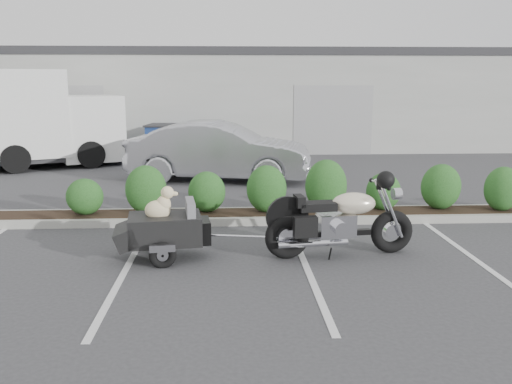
{
  "coord_description": "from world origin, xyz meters",
  "views": [
    {
      "loc": [
        0.05,
        -8.4,
        2.74
      ],
      "look_at": [
        0.54,
        1.33,
        0.75
      ],
      "focal_mm": 38.0,
      "sensor_mm": 36.0,
      "label": 1
    }
  ],
  "objects_px": {
    "motorcycle": "(341,222)",
    "pet_trailer": "(164,228)",
    "dumpster": "(176,142)",
    "delivery_truck": "(16,122)",
    "sedan": "(220,151)"
  },
  "relations": [
    {
      "from": "pet_trailer",
      "to": "delivery_truck",
      "type": "distance_m",
      "value": 11.05
    },
    {
      "from": "sedan",
      "to": "dumpster",
      "type": "xyz_separation_m",
      "value": [
        -1.61,
        4.1,
        -0.19
      ]
    },
    {
      "from": "dumpster",
      "to": "motorcycle",
      "type": "bearing_deg",
      "value": -63.98
    },
    {
      "from": "pet_trailer",
      "to": "dumpster",
      "type": "height_order",
      "value": "dumpster"
    },
    {
      "from": "sedan",
      "to": "dumpster",
      "type": "relative_size",
      "value": 2.41
    },
    {
      "from": "motorcycle",
      "to": "pet_trailer",
      "type": "height_order",
      "value": "motorcycle"
    },
    {
      "from": "motorcycle",
      "to": "pet_trailer",
      "type": "xyz_separation_m",
      "value": [
        -2.79,
        0.02,
        -0.07
      ]
    },
    {
      "from": "motorcycle",
      "to": "sedan",
      "type": "distance_m",
      "value": 7.1
    },
    {
      "from": "motorcycle",
      "to": "delivery_truck",
      "type": "bearing_deg",
      "value": 124.82
    },
    {
      "from": "delivery_truck",
      "to": "pet_trailer",
      "type": "bearing_deg",
      "value": -82.89
    },
    {
      "from": "pet_trailer",
      "to": "dumpster",
      "type": "distance_m",
      "value": 10.92
    },
    {
      "from": "motorcycle",
      "to": "sedan",
      "type": "xyz_separation_m",
      "value": [
        -2.02,
        6.8,
        0.27
      ]
    },
    {
      "from": "delivery_truck",
      "to": "sedan",
      "type": "bearing_deg",
      "value": -46.18
    },
    {
      "from": "dumpster",
      "to": "delivery_truck",
      "type": "bearing_deg",
      "value": -155.52
    },
    {
      "from": "pet_trailer",
      "to": "delivery_truck",
      "type": "xyz_separation_m",
      "value": [
        -5.72,
        9.4,
        1.0
      ]
    }
  ]
}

